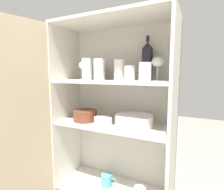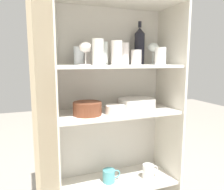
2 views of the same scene
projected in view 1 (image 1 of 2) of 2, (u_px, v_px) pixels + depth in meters
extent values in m
cube|color=silver|center=(122.00, 123.00, 1.41)|extent=(0.84, 0.02, 1.49)
cube|color=silver|center=(68.00, 122.00, 1.44)|extent=(0.02, 0.36, 1.49)
cube|color=silver|center=(173.00, 139.00, 1.07)|extent=(0.02, 0.36, 1.49)
cube|color=silver|center=(113.00, 20.00, 1.16)|extent=(0.84, 0.36, 0.02)
cube|color=silver|center=(113.00, 189.00, 1.31)|extent=(0.80, 0.33, 0.02)
cube|color=silver|center=(113.00, 124.00, 1.25)|extent=(0.80, 0.33, 0.02)
cube|color=silver|center=(113.00, 82.00, 1.21)|extent=(0.80, 0.33, 0.02)
cube|color=tan|center=(20.00, 136.00, 1.12)|extent=(0.12, 0.41, 1.49)
cylinder|color=white|center=(89.00, 72.00, 1.37)|extent=(0.07, 0.07, 0.11)
cylinder|color=silver|center=(130.00, 73.00, 1.14)|extent=(0.07, 0.07, 0.10)
cylinder|color=silver|center=(120.00, 70.00, 1.19)|extent=(0.08, 0.08, 0.14)
cylinder|color=white|center=(100.00, 70.00, 1.25)|extent=(0.07, 0.07, 0.14)
cylinder|color=silver|center=(99.00, 70.00, 1.13)|extent=(0.06, 0.06, 0.14)
cylinder|color=white|center=(87.00, 69.00, 1.19)|extent=(0.07, 0.07, 0.15)
cylinder|color=silver|center=(100.00, 72.00, 1.36)|extent=(0.07, 0.07, 0.12)
cylinder|color=white|center=(145.00, 72.00, 1.00)|extent=(0.07, 0.07, 0.11)
cylinder|color=white|center=(157.00, 80.00, 1.12)|extent=(0.06, 0.06, 0.01)
cylinder|color=white|center=(157.00, 73.00, 1.12)|extent=(0.01, 0.01, 0.08)
ellipsoid|color=white|center=(158.00, 62.00, 1.11)|extent=(0.08, 0.08, 0.06)
cylinder|color=silver|center=(84.00, 79.00, 1.28)|extent=(0.08, 0.08, 0.01)
cylinder|color=silver|center=(84.00, 74.00, 1.27)|extent=(0.01, 0.01, 0.07)
ellipsoid|color=silver|center=(84.00, 65.00, 1.27)|extent=(0.08, 0.08, 0.06)
cylinder|color=black|center=(147.00, 64.00, 1.19)|extent=(0.07, 0.07, 0.21)
cone|color=black|center=(148.00, 45.00, 1.18)|extent=(0.07, 0.07, 0.04)
cylinder|color=black|center=(148.00, 39.00, 1.17)|extent=(0.02, 0.02, 0.04)
cylinder|color=white|center=(134.00, 125.00, 1.19)|extent=(0.26, 0.26, 0.01)
cylinder|color=white|center=(134.00, 123.00, 1.19)|extent=(0.26, 0.26, 0.01)
cylinder|color=white|center=(134.00, 122.00, 1.19)|extent=(0.26, 0.26, 0.01)
cylinder|color=white|center=(134.00, 121.00, 1.19)|extent=(0.26, 0.26, 0.01)
cylinder|color=white|center=(134.00, 120.00, 1.19)|extent=(0.26, 0.26, 0.01)
cylinder|color=white|center=(134.00, 118.00, 1.19)|extent=(0.26, 0.26, 0.01)
cylinder|color=white|center=(134.00, 117.00, 1.19)|extent=(0.26, 0.26, 0.01)
cylinder|color=white|center=(134.00, 116.00, 1.19)|extent=(0.26, 0.26, 0.01)
cylinder|color=brown|center=(85.00, 115.00, 1.31)|extent=(0.18, 0.18, 0.08)
torus|color=brown|center=(85.00, 111.00, 1.30)|extent=(0.17, 0.17, 0.01)
cylinder|color=silver|center=(103.00, 121.00, 1.20)|extent=(0.12, 0.12, 0.05)
torus|color=silver|center=(103.00, 118.00, 1.20)|extent=(0.12, 0.12, 0.01)
cylinder|color=teal|center=(106.00, 180.00, 1.34)|extent=(0.08, 0.08, 0.09)
torus|color=teal|center=(113.00, 181.00, 1.31)|extent=(0.06, 0.01, 0.06)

